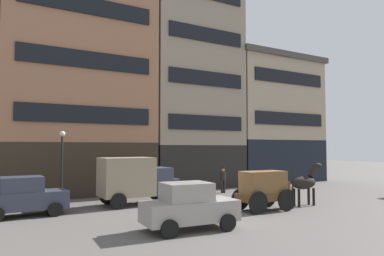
{
  "coord_description": "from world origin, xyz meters",
  "views": [
    {
      "loc": [
        -10.56,
        -15.5,
        3.23
      ],
      "look_at": [
        -0.37,
        2.05,
        4.29
      ],
      "focal_mm": 33.32,
      "sensor_mm": 36.0,
      "label": 1
    }
  ],
  "objects_px": {
    "delivery_truck_near": "(136,179)",
    "streetlamp_curbside": "(62,156)",
    "draft_horse": "(305,182)",
    "sedan_light": "(189,206)",
    "fire_hydrant_curbside": "(260,182)",
    "pedestrian_officer": "(223,179)",
    "cargo_wagon": "(264,188)",
    "sedan_dark": "(24,196)"
  },
  "relations": [
    {
      "from": "delivery_truck_near",
      "to": "streetlamp_curbside",
      "type": "xyz_separation_m",
      "value": [
        -3.54,
        2.48,
        1.25
      ]
    },
    {
      "from": "draft_horse",
      "to": "sedan_light",
      "type": "bearing_deg",
      "value": -168.16
    },
    {
      "from": "sedan_light",
      "to": "fire_hydrant_curbside",
      "type": "relative_size",
      "value": 4.58
    },
    {
      "from": "fire_hydrant_curbside",
      "to": "pedestrian_officer",
      "type": "bearing_deg",
      "value": -165.77
    },
    {
      "from": "delivery_truck_near",
      "to": "streetlamp_curbside",
      "type": "height_order",
      "value": "streetlamp_curbside"
    },
    {
      "from": "cargo_wagon",
      "to": "sedan_dark",
      "type": "relative_size",
      "value": 0.79
    },
    {
      "from": "draft_horse",
      "to": "sedan_dark",
      "type": "bearing_deg",
      "value": 161.87
    },
    {
      "from": "draft_horse",
      "to": "sedan_light",
      "type": "height_order",
      "value": "draft_horse"
    },
    {
      "from": "delivery_truck_near",
      "to": "pedestrian_officer",
      "type": "height_order",
      "value": "delivery_truck_near"
    },
    {
      "from": "sedan_light",
      "to": "pedestrian_officer",
      "type": "distance_m",
      "value": 11.27
    },
    {
      "from": "sedan_dark",
      "to": "fire_hydrant_curbside",
      "type": "bearing_deg",
      "value": 10.9
    },
    {
      "from": "draft_horse",
      "to": "sedan_light",
      "type": "distance_m",
      "value": 8.5
    },
    {
      "from": "delivery_truck_near",
      "to": "pedestrian_officer",
      "type": "relative_size",
      "value": 2.42
    },
    {
      "from": "cargo_wagon",
      "to": "pedestrian_officer",
      "type": "relative_size",
      "value": 1.64
    },
    {
      "from": "cargo_wagon",
      "to": "streetlamp_curbside",
      "type": "distance_m",
      "value": 11.38
    },
    {
      "from": "sedan_light",
      "to": "fire_hydrant_curbside",
      "type": "distance_m",
      "value": 15.14
    },
    {
      "from": "sedan_light",
      "to": "sedan_dark",
      "type": "bearing_deg",
      "value": 130.48
    },
    {
      "from": "delivery_truck_near",
      "to": "sedan_dark",
      "type": "xyz_separation_m",
      "value": [
        -5.71,
        -0.49,
        -0.51
      ]
    },
    {
      "from": "cargo_wagon",
      "to": "sedan_light",
      "type": "bearing_deg",
      "value": -161.99
    },
    {
      "from": "fire_hydrant_curbside",
      "to": "streetlamp_curbside",
      "type": "bearing_deg",
      "value": -178.79
    },
    {
      "from": "draft_horse",
      "to": "pedestrian_officer",
      "type": "bearing_deg",
      "value": 96.84
    },
    {
      "from": "sedan_dark",
      "to": "fire_hydrant_curbside",
      "type": "relative_size",
      "value": 4.5
    },
    {
      "from": "pedestrian_officer",
      "to": "streetlamp_curbside",
      "type": "distance_m",
      "value": 10.8
    },
    {
      "from": "draft_horse",
      "to": "fire_hydrant_curbside",
      "type": "distance_m",
      "value": 8.53
    },
    {
      "from": "sedan_dark",
      "to": "pedestrian_officer",
      "type": "xyz_separation_m",
      "value": [
        12.81,
        2.2,
        0.07
      ]
    },
    {
      "from": "delivery_truck_near",
      "to": "streetlamp_curbside",
      "type": "relative_size",
      "value": 1.06
    },
    {
      "from": "streetlamp_curbside",
      "to": "fire_hydrant_curbside",
      "type": "bearing_deg",
      "value": 1.21
    },
    {
      "from": "sedan_dark",
      "to": "sedan_light",
      "type": "height_order",
      "value": "same"
    },
    {
      "from": "pedestrian_officer",
      "to": "fire_hydrant_curbside",
      "type": "distance_m",
      "value": 4.44
    },
    {
      "from": "sedan_dark",
      "to": "pedestrian_officer",
      "type": "relative_size",
      "value": 2.08
    },
    {
      "from": "sedan_light",
      "to": "streetlamp_curbside",
      "type": "distance_m",
      "value": 9.85
    },
    {
      "from": "delivery_truck_near",
      "to": "fire_hydrant_curbside",
      "type": "relative_size",
      "value": 5.24
    },
    {
      "from": "delivery_truck_near",
      "to": "sedan_light",
      "type": "xyz_separation_m",
      "value": [
        -0.42,
        -6.69,
        -0.51
      ]
    },
    {
      "from": "pedestrian_officer",
      "to": "fire_hydrant_curbside",
      "type": "xyz_separation_m",
      "value": [
        4.27,
        1.08,
        -0.55
      ]
    },
    {
      "from": "pedestrian_officer",
      "to": "sedan_dark",
      "type": "bearing_deg",
      "value": -170.23
    },
    {
      "from": "fire_hydrant_curbside",
      "to": "cargo_wagon",
      "type": "bearing_deg",
      "value": -129.69
    },
    {
      "from": "draft_horse",
      "to": "pedestrian_officer",
      "type": "xyz_separation_m",
      "value": [
        -0.8,
        6.66,
        -0.29
      ]
    },
    {
      "from": "delivery_truck_near",
      "to": "pedestrian_officer",
      "type": "bearing_deg",
      "value": 13.58
    },
    {
      "from": "streetlamp_curbside",
      "to": "sedan_dark",
      "type": "bearing_deg",
      "value": -126.11
    },
    {
      "from": "fire_hydrant_curbside",
      "to": "sedan_light",
      "type": "bearing_deg",
      "value": -141.18
    },
    {
      "from": "cargo_wagon",
      "to": "sedan_light",
      "type": "distance_m",
      "value": 5.65
    },
    {
      "from": "pedestrian_officer",
      "to": "streetlamp_curbside",
      "type": "bearing_deg",
      "value": 175.86
    }
  ]
}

